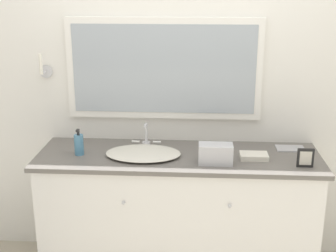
{
  "coord_description": "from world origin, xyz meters",
  "views": [
    {
      "loc": [
        0.12,
        -2.6,
        2.01
      ],
      "look_at": [
        -0.07,
        0.3,
        1.08
      ],
      "focal_mm": 50.0,
      "sensor_mm": 36.0,
      "label": 1
    }
  ],
  "objects_px": {
    "sink_basin": "(143,153)",
    "soap_bottle": "(79,144)",
    "appliance_box": "(216,154)",
    "picture_frame": "(305,158)"
  },
  "relations": [
    {
      "from": "appliance_box",
      "to": "picture_frame",
      "type": "relative_size",
      "value": 1.76
    },
    {
      "from": "sink_basin",
      "to": "picture_frame",
      "type": "bearing_deg",
      "value": -7.68
    },
    {
      "from": "soap_bottle",
      "to": "appliance_box",
      "type": "xyz_separation_m",
      "value": [
        0.9,
        -0.1,
        -0.01
      ]
    },
    {
      "from": "sink_basin",
      "to": "soap_bottle",
      "type": "xyz_separation_m",
      "value": [
        -0.43,
        -0.01,
        0.05
      ]
    },
    {
      "from": "appliance_box",
      "to": "picture_frame",
      "type": "distance_m",
      "value": 0.55
    },
    {
      "from": "appliance_box",
      "to": "picture_frame",
      "type": "height_order",
      "value": "appliance_box"
    },
    {
      "from": "picture_frame",
      "to": "soap_bottle",
      "type": "bearing_deg",
      "value": 175.07
    },
    {
      "from": "soap_bottle",
      "to": "picture_frame",
      "type": "height_order",
      "value": "soap_bottle"
    },
    {
      "from": "sink_basin",
      "to": "picture_frame",
      "type": "height_order",
      "value": "sink_basin"
    },
    {
      "from": "soap_bottle",
      "to": "picture_frame",
      "type": "xyz_separation_m",
      "value": [
        1.45,
        -0.13,
        -0.01
      ]
    }
  ]
}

